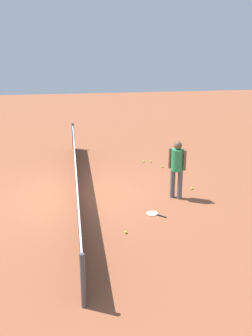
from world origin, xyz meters
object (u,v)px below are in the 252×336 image
object	(u,v)px
tennis_ball_midcourt	(192,188)
tennis_ball_stray_left	(151,161)
player_near_side	(177,165)
tennis_ball_stray_right	(126,232)
tennis_racket_near_player	(153,214)
tennis_ball_near_player	(162,167)
tennis_ball_baseline	(144,161)

from	to	relation	value
tennis_ball_midcourt	tennis_ball_stray_left	distance (m)	2.88
player_near_side	tennis_ball_stray_right	xyz separation A→B (m)	(-1.92, 1.74, -0.98)
tennis_racket_near_player	tennis_ball_near_player	world-z (taller)	tennis_ball_near_player
tennis_racket_near_player	tennis_ball_stray_left	xyz separation A→B (m)	(4.31, -0.80, 0.02)
player_near_side	tennis_ball_midcourt	world-z (taller)	player_near_side
player_near_side	tennis_ball_midcourt	distance (m)	1.30
tennis_ball_stray_right	tennis_ball_near_player	bearing A→B (deg)	-22.97
tennis_ball_baseline	tennis_ball_midcourt	bearing A→B (deg)	-160.93
tennis_ball_midcourt	tennis_ball_baseline	bearing A→B (deg)	19.07
tennis_ball_near_player	tennis_ball_midcourt	distance (m)	2.18
player_near_side	tennis_ball_stray_left	bearing A→B (deg)	1.12
tennis_racket_near_player	tennis_ball_near_player	distance (m)	3.83
player_near_side	tennis_ball_stray_right	world-z (taller)	player_near_side
tennis_racket_near_player	tennis_ball_midcourt	distance (m)	2.16
player_near_side	tennis_ball_stray_left	distance (m)	3.48
tennis_ball_near_player	tennis_ball_stray_left	xyz separation A→B (m)	(0.65, 0.29, 0.00)
player_near_side	tennis_ball_near_player	size ratio (longest dim) A/B	25.76
tennis_ball_midcourt	tennis_racket_near_player	bearing A→B (deg)	134.99
tennis_ball_midcourt	tennis_ball_baseline	world-z (taller)	same
tennis_ball_stray_left	tennis_ball_stray_right	distance (m)	5.53
tennis_ball_stray_left	tennis_ball_stray_right	xyz separation A→B (m)	(-5.27, 1.67, 0.00)
player_near_side	tennis_ball_near_player	bearing A→B (deg)	-4.72
tennis_ball_near_player	tennis_ball_midcourt	world-z (taller)	same
tennis_ball_baseline	tennis_racket_near_player	bearing A→B (deg)	172.71
player_near_side	tennis_ball_midcourt	size ratio (longest dim) A/B	25.76
tennis_racket_near_player	tennis_ball_baseline	distance (m)	4.37
player_near_side	tennis_ball_stray_right	bearing A→B (deg)	137.93
tennis_ball_midcourt	tennis_ball_stray_right	distance (m)	3.45
player_near_side	tennis_racket_near_player	size ratio (longest dim) A/B	3.14
tennis_ball_midcourt	tennis_ball_stray_right	bearing A→B (deg)	136.01
tennis_ball_near_player	tennis_ball_midcourt	xyz separation A→B (m)	(-2.14, -0.44, 0.00)
tennis_racket_near_player	tennis_ball_stray_left	size ratio (longest dim) A/B	8.20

